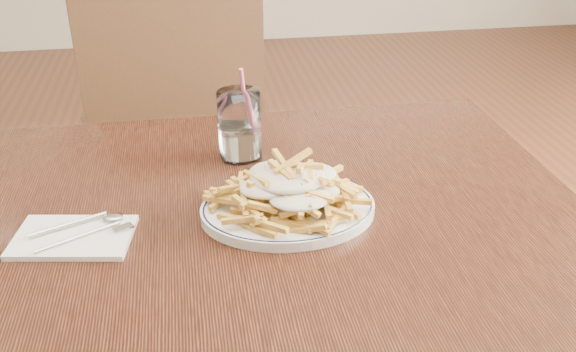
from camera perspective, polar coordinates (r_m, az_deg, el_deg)
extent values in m
cube|color=black|center=(1.06, -5.81, -4.00)|extent=(1.20, 0.80, 0.04)
cylinder|color=black|center=(1.67, 13.12, -6.76)|extent=(0.05, 0.05, 0.71)
cube|color=black|center=(1.96, -10.63, 3.00)|extent=(0.55, 0.55, 0.04)
cube|color=black|center=(1.66, -10.03, 8.72)|extent=(0.46, 0.13, 0.51)
cylinder|color=black|center=(2.28, -6.20, 0.15)|extent=(0.04, 0.04, 0.45)
cylinder|color=black|center=(2.23, -16.08, -1.57)|extent=(0.04, 0.04, 0.45)
cylinder|color=black|center=(1.95, -3.09, -5.01)|extent=(0.04, 0.04, 0.45)
cylinder|color=black|center=(1.89, -14.69, -7.21)|extent=(0.04, 0.04, 0.45)
torus|color=black|center=(1.03, 0.00, -2.73)|extent=(0.31, 0.31, 0.01)
ellipsoid|color=silver|center=(1.00, 0.00, 0.00)|extent=(0.20, 0.18, 0.03)
cube|color=white|center=(1.03, -18.54, -5.17)|extent=(0.19, 0.14, 0.01)
cylinder|color=white|center=(1.20, -4.32, 4.57)|extent=(0.08, 0.08, 0.13)
cylinder|color=white|center=(1.21, -4.27, 3.12)|extent=(0.07, 0.07, 0.06)
cylinder|color=#DF5580|center=(1.20, -3.79, 5.91)|extent=(0.02, 0.04, 0.17)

